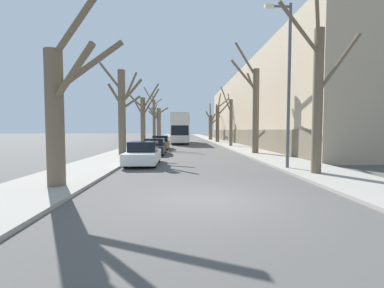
{
  "coord_description": "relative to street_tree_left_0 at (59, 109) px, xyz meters",
  "views": [
    {
      "loc": [
        -0.84,
        -7.44,
        2.06
      ],
      "look_at": [
        0.58,
        26.75,
        0.2
      ],
      "focal_mm": 24.0,
      "sensor_mm": 36.0,
      "label": 1
    }
  ],
  "objects": [
    {
      "name": "street_tree_left_1",
      "position": [
        -0.41,
        11.25,
        0.99
      ],
      "size": [
        4.14,
        3.96,
        7.72
      ],
      "color": "brown",
      "rests_on": "ground"
    },
    {
      "name": "double_decker_bus",
      "position": [
        4.02,
        31.09,
        -0.27
      ],
      "size": [
        2.61,
        11.93,
        4.43
      ],
      "color": "silver",
      "rests_on": "ground"
    },
    {
      "name": "street_tree_right_0",
      "position": [
        10.27,
        2.19,
        0.93
      ],
      "size": [
        3.86,
        1.81,
        8.65
      ],
      "color": "brown",
      "rests_on": "ground"
    },
    {
      "name": "parked_car_1",
      "position": [
        1.93,
        12.94,
        -2.14
      ],
      "size": [
        1.73,
        4.41,
        1.34
      ],
      "color": "black",
      "rests_on": "ground"
    },
    {
      "name": "street_tree_right_4",
      "position": [
        10.27,
        43.47,
        0.34
      ],
      "size": [
        3.47,
        3.55,
        7.67
      ],
      "color": "brown",
      "rests_on": "ground"
    },
    {
      "name": "street_tree_left_2",
      "position": [
        -0.32,
        21.84,
        0.74
      ],
      "size": [
        3.79,
        4.27,
        7.43
      ],
      "color": "brown",
      "rests_on": "ground"
    },
    {
      "name": "street_tree_left_0",
      "position": [
        0.0,
        0.0,
        0.0
      ],
      "size": [
        2.59,
        2.24,
        6.34
      ],
      "color": "brown",
      "rests_on": "ground"
    },
    {
      "name": "street_tree_right_2",
      "position": [
        10.32,
        22.6,
        0.5
      ],
      "size": [
        1.65,
        2.35,
        7.29
      ],
      "color": "brown",
      "rests_on": "ground"
    },
    {
      "name": "sidewalk_left",
      "position": [
        -0.75,
        48.38,
        -2.71
      ],
      "size": [
        3.25,
        120.0,
        0.12
      ],
      "primitive_type": "cube",
      "color": "gray",
      "rests_on": "ground"
    },
    {
      "name": "building_facade_right",
      "position": [
        17.46,
        30.42,
        2.48
      ],
      "size": [
        10.08,
        49.68,
        10.53
      ],
      "color": "tan",
      "rests_on": "ground"
    },
    {
      "name": "parked_car_2",
      "position": [
        1.93,
        19.06,
        -2.09
      ],
      "size": [
        1.81,
        4.3,
        1.46
      ],
      "color": "olive",
      "rests_on": "ground"
    },
    {
      "name": "sidewalk_right",
      "position": [
        10.85,
        48.38,
        -2.71
      ],
      "size": [
        3.25,
        120.0,
        0.12
      ],
      "primitive_type": "cube",
      "color": "gray",
      "rests_on": "ground"
    },
    {
      "name": "street_tree_right_3",
      "position": [
        10.39,
        33.96,
        0.94
      ],
      "size": [
        2.54,
        4.07,
        8.35
      ],
      "color": "brown",
      "rests_on": "ground"
    },
    {
      "name": "lamp_post",
      "position": [
        9.62,
        3.96,
        1.9
      ],
      "size": [
        1.4,
        0.2,
        8.42
      ],
      "color": "#4C4F54",
      "rests_on": "ground"
    },
    {
      "name": "parked_car_0",
      "position": [
        1.93,
        6.31,
        -2.12
      ],
      "size": [
        1.81,
        3.99,
        1.38
      ],
      "color": "silver",
      "rests_on": "ground"
    },
    {
      "name": "street_tree_left_4",
      "position": [
        -0.51,
        43.89,
        0.89
      ],
      "size": [
        4.37,
        2.55,
        7.06
      ],
      "color": "brown",
      "rests_on": "ground"
    },
    {
      "name": "ground_plane",
      "position": [
        5.05,
        -1.62,
        -2.77
      ],
      "size": [
        300.0,
        300.0,
        0.0
      ],
      "primitive_type": "plane",
      "color": "#4C4947"
    },
    {
      "name": "street_tree_right_1",
      "position": [
        10.41,
        12.54,
        1.29
      ],
      "size": [
        2.63,
        2.4,
        9.65
      ],
      "color": "brown",
      "rests_on": "ground"
    },
    {
      "name": "street_tree_left_3",
      "position": [
        -0.32,
        33.7,
        1.27
      ],
      "size": [
        2.95,
        2.45,
        9.11
      ],
      "color": "brown",
      "rests_on": "ground"
    }
  ]
}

